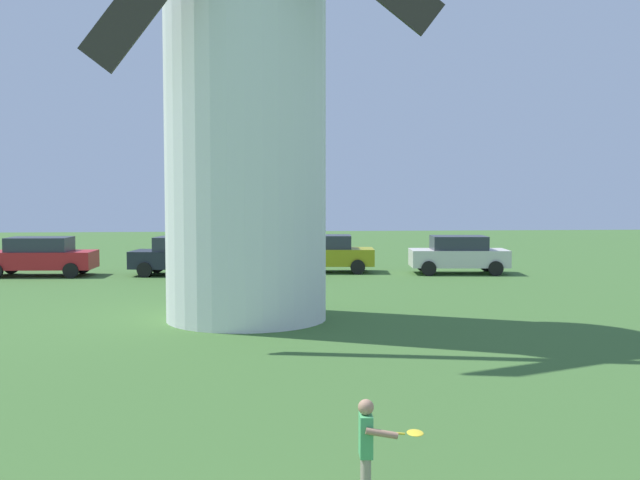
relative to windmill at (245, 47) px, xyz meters
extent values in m
cylinder|color=white|center=(0.00, 0.02, -1.35)|extent=(4.22, 4.22, 11.60)
cylinder|color=#9E937F|center=(1.44, -11.87, -6.89)|extent=(0.10, 0.10, 0.52)
cube|color=#4CB266|center=(1.44, -11.94, -6.40)|extent=(0.15, 0.26, 0.46)
sphere|color=tan|center=(1.44, -11.94, -6.09)|extent=(0.17, 0.17, 0.17)
cylinder|color=tan|center=(1.44, -11.78, -6.42)|extent=(0.07, 0.07, 0.34)
cylinder|color=tan|center=(1.58, -12.09, -6.33)|extent=(0.36, 0.09, 0.13)
cylinder|color=yellow|center=(1.72, -12.10, -6.33)|extent=(0.22, 0.03, 0.04)
ellipsoid|color=yellow|center=(1.94, -12.11, -6.33)|extent=(0.19, 0.25, 0.03)
cube|color=red|center=(-8.41, 10.98, -6.50)|extent=(4.38, 1.90, 0.70)
cube|color=#2D333D|center=(-8.41, 10.98, -5.87)|extent=(2.48, 1.61, 0.56)
cylinder|color=black|center=(-6.91, 11.76, -6.85)|extent=(0.61, 0.21, 0.60)
cylinder|color=black|center=(-6.99, 10.06, -6.85)|extent=(0.61, 0.21, 0.60)
cylinder|color=black|center=(-9.83, 11.90, -6.85)|extent=(0.61, 0.21, 0.60)
cube|color=#1E232D|center=(-2.51, 10.72, -6.50)|extent=(4.70, 2.38, 0.70)
cube|color=#2D333D|center=(-2.51, 10.72, -5.87)|extent=(2.72, 1.87, 0.56)
cylinder|color=black|center=(-0.87, 11.32, -6.85)|extent=(0.62, 0.27, 0.60)
cylinder|color=black|center=(-1.13, 9.64, -6.85)|extent=(0.62, 0.27, 0.60)
cylinder|color=black|center=(-3.89, 11.80, -6.85)|extent=(0.62, 0.27, 0.60)
cylinder|color=black|center=(-4.15, 10.12, -6.85)|extent=(0.62, 0.27, 0.60)
cube|color=#999919|center=(3.00, 11.45, -6.50)|extent=(4.48, 2.05, 0.70)
cube|color=#2D333D|center=(3.00, 11.45, -5.87)|extent=(2.55, 1.69, 0.56)
cylinder|color=black|center=(4.54, 12.18, -6.85)|extent=(0.61, 0.23, 0.60)
cylinder|color=black|center=(4.40, 10.48, -6.85)|extent=(0.61, 0.23, 0.60)
cylinder|color=black|center=(1.59, 12.42, -6.85)|extent=(0.61, 0.23, 0.60)
cylinder|color=black|center=(1.45, 10.73, -6.85)|extent=(0.61, 0.23, 0.60)
cube|color=silver|center=(8.59, 10.40, -6.50)|extent=(4.10, 2.05, 0.70)
cube|color=#2D333D|center=(8.59, 10.40, -5.87)|extent=(2.35, 1.69, 0.56)
cylinder|color=black|center=(10.01, 11.12, -6.85)|extent=(0.61, 0.23, 0.60)
cylinder|color=black|center=(9.86, 9.43, -6.85)|extent=(0.61, 0.23, 0.60)
cylinder|color=black|center=(7.33, 11.37, -6.85)|extent=(0.61, 0.23, 0.60)
cylinder|color=black|center=(7.17, 9.67, -6.85)|extent=(0.61, 0.23, 0.60)
camera|label=1|loc=(0.27, -19.82, -3.77)|focal=42.05mm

